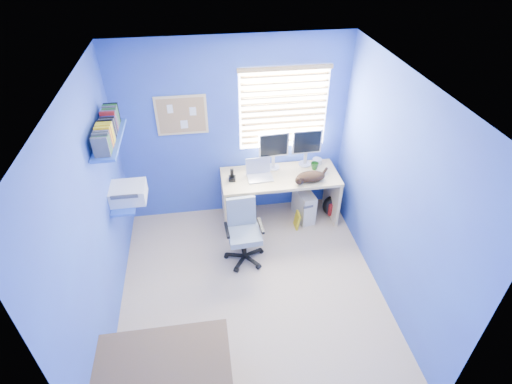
{
  "coord_description": "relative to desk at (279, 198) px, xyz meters",
  "views": [
    {
      "loc": [
        -0.41,
        -3.09,
        3.71
      ],
      "look_at": [
        0.15,
        0.65,
        0.95
      ],
      "focal_mm": 28.0,
      "sensor_mm": 36.0,
      "label": 1
    }
  ],
  "objects": [
    {
      "name": "window_blinds",
      "position": [
        0.08,
        0.31,
        1.18
      ],
      "size": [
        1.15,
        0.05,
        1.1
      ],
      "color": "white",
      "rests_on": "ground"
    },
    {
      "name": "yellow_book",
      "position": [
        0.22,
        -0.22,
        -0.25
      ],
      "size": [
        0.03,
        0.17,
        0.24
      ],
      "primitive_type": "cube",
      "color": "yellow",
      "rests_on": "floor"
    },
    {
      "name": "floor",
      "position": [
        -0.57,
        -1.26,
        -0.37
      ],
      "size": [
        3.0,
        3.2,
        0.0
      ],
      "primitive_type": "cube",
      "color": "#C3A98C",
      "rests_on": "ground"
    },
    {
      "name": "corkboard",
      "position": [
        -1.22,
        0.33,
        1.18
      ],
      "size": [
        0.64,
        0.02,
        0.52
      ],
      "color": "#DABE7A",
      "rests_on": "ground"
    },
    {
      "name": "monitor_left",
      "position": [
        -0.06,
        0.2,
        0.64
      ],
      "size": [
        0.41,
        0.14,
        0.54
      ],
      "primitive_type": "cube",
      "rotation": [
        0.0,
        0.0,
        0.06
      ],
      "color": "silver",
      "rests_on": "desk"
    },
    {
      "name": "ceiling",
      "position": [
        -0.57,
        -1.26,
        2.13
      ],
      "size": [
        3.0,
        3.2,
        0.0
      ],
      "primitive_type": "cube",
      "color": "white",
      "rests_on": "wall_back"
    },
    {
      "name": "cd_spindle",
      "position": [
        0.57,
        0.23,
        0.41
      ],
      "size": [
        0.13,
        0.13,
        0.07
      ],
      "primitive_type": "cylinder",
      "color": "silver",
      "rests_on": "desk"
    },
    {
      "name": "wall_shelves",
      "position": [
        -1.92,
        -0.51,
        1.06
      ],
      "size": [
        0.42,
        0.9,
        1.05
      ],
      "color": "blue",
      "rests_on": "ground"
    },
    {
      "name": "wall_front",
      "position": [
        -0.57,
        -2.86,
        0.88
      ],
      "size": [
        3.0,
        0.01,
        2.5
      ],
      "primitive_type": "cube",
      "color": "#3548B3",
      "rests_on": "ground"
    },
    {
      "name": "office_chair",
      "position": [
        -0.59,
        -0.69,
        -0.06
      ],
      "size": [
        0.5,
        0.5,
        0.83
      ],
      "color": "black",
      "rests_on": "floor"
    },
    {
      "name": "drawer_boxes",
      "position": [
        -0.59,
        0.1,
        -0.23
      ],
      "size": [
        0.35,
        0.28,
        0.27
      ],
      "primitive_type": "cube",
      "color": "tan",
      "rests_on": "floor"
    },
    {
      "name": "laptop",
      "position": [
        -0.28,
        -0.02,
        0.48
      ],
      "size": [
        0.34,
        0.28,
        0.22
      ],
      "primitive_type": "cube",
      "rotation": [
        0.0,
        0.0,
        0.06
      ],
      "color": "silver",
      "rests_on": "desk"
    },
    {
      "name": "mug",
      "position": [
        0.49,
        0.09,
        0.42
      ],
      "size": [
        0.1,
        0.09,
        0.1
      ],
      "primitive_type": "imported",
      "color": "#1C5F18",
      "rests_on": "desk"
    },
    {
      "name": "tower_pc",
      "position": [
        0.36,
        -0.02,
        -0.14
      ],
      "size": [
        0.26,
        0.46,
        0.45
      ],
      "primitive_type": "cube",
      "rotation": [
        0.0,
        0.0,
        0.16
      ],
      "color": "beige",
      "rests_on": "floor"
    },
    {
      "name": "wall_right",
      "position": [
        0.93,
        -1.26,
        0.88
      ],
      "size": [
        0.01,
        3.2,
        2.5
      ],
      "primitive_type": "cube",
      "color": "#3548B3",
      "rests_on": "ground"
    },
    {
      "name": "desk",
      "position": [
        0.0,
        0.0,
        0.0
      ],
      "size": [
        1.57,
        0.65,
        0.74
      ],
      "primitive_type": "cube",
      "color": "#DABE7A",
      "rests_on": "floor"
    },
    {
      "name": "monitor_right",
      "position": [
        0.39,
        0.22,
        0.64
      ],
      "size": [
        0.4,
        0.13,
        0.54
      ],
      "primitive_type": "cube",
      "rotation": [
        0.0,
        0.0,
        0.02
      ],
      "color": "silver",
      "rests_on": "desk"
    },
    {
      "name": "wall_left",
      "position": [
        -2.07,
        -1.26,
        0.88
      ],
      "size": [
        0.01,
        3.2,
        2.5
      ],
      "primitive_type": "cube",
      "color": "#3548B3",
      "rests_on": "ground"
    },
    {
      "name": "wall_back",
      "position": [
        -0.57,
        0.34,
        0.88
      ],
      "size": [
        3.0,
        0.01,
        2.5
      ],
      "primitive_type": "cube",
      "color": "#3548B3",
      "rests_on": "ground"
    },
    {
      "name": "backpack",
      "position": [
        0.78,
        -0.02,
        -0.21
      ],
      "size": [
        0.32,
        0.27,
        0.32
      ],
      "primitive_type": "ellipsoid",
      "rotation": [
        0.0,
        0.0,
        0.29
      ],
      "color": "black",
      "rests_on": "floor"
    },
    {
      "name": "phone",
      "position": [
        -0.65,
        -0.0,
        0.45
      ],
      "size": [
        0.1,
        0.12,
        0.17
      ],
      "primitive_type": "cube",
      "rotation": [
        0.0,
        0.0,
        -0.1
      ],
      "color": "black",
      "rests_on": "desk"
    },
    {
      "name": "cat",
      "position": [
        0.37,
        -0.18,
        0.44
      ],
      "size": [
        0.42,
        0.33,
        0.13
      ],
      "primitive_type": "ellipsoid",
      "rotation": [
        0.0,
        0.0,
        0.42
      ],
      "color": "black",
      "rests_on": "desk"
    }
  ]
}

